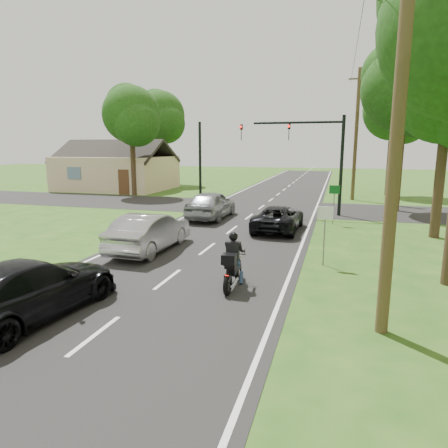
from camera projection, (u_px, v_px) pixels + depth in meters
The scene contains 19 objects.
ground at pixel (168, 280), 12.73m from camera, with size 140.00×140.00×0.00m, color #224E15.
road at pixel (241, 223), 22.16m from camera, with size 8.00×100.00×0.01m, color black.
cross_road at pixel (261, 207), 27.82m from camera, with size 60.00×7.00×0.01m, color black.
motorcycle_rider at pixel (233, 266), 11.89m from camera, with size 0.56×1.99×1.71m.
dark_suv at pixel (278, 218), 20.03m from camera, with size 2.09×4.54×1.26m, color black.
silver_sedan at pixel (150, 232), 16.10m from camera, with size 1.63×4.67×1.54m, color #A1A0A5.
silver_suv at pixel (211, 204), 23.37m from camera, with size 1.93×4.81×1.64m, color gray.
dark_car_behind at pixel (28, 289), 9.76m from camera, with size 2.06×5.06×1.47m, color black.
traffic_signal at pixel (311, 147), 24.24m from camera, with size 6.38×0.44×6.00m.
signal_pole_far at pixel (200, 162), 30.54m from camera, with size 0.20×0.20×6.00m, color black.
utility_pole_near at pixel (400, 101), 8.19m from camera, with size 1.60×0.28×10.00m.
utility_pole_far at pixel (356, 134), 30.84m from camera, with size 1.60×0.28×10.00m.
sign_white at pixel (325, 221), 13.96m from camera, with size 0.55×0.07×2.12m.
sign_green at pixel (334, 195), 21.46m from camera, with size 0.55×0.07×2.12m.
tree_row_d at pixel (411, 93), 24.65m from camera, with size 5.76×5.58×10.45m.
tree_row_e at pixel (397, 114), 33.18m from camera, with size 5.28×5.12×9.61m.
tree_left_near at pixel (133, 118), 33.32m from camera, with size 5.12×4.96×9.22m.
tree_left_far at pixel (162, 119), 43.15m from camera, with size 5.76×5.58×10.14m.
house at pixel (117, 171), 39.36m from camera, with size 10.20×8.00×4.84m.
Camera 1 is at (5.08, -11.19, 4.18)m, focal length 32.00 mm.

